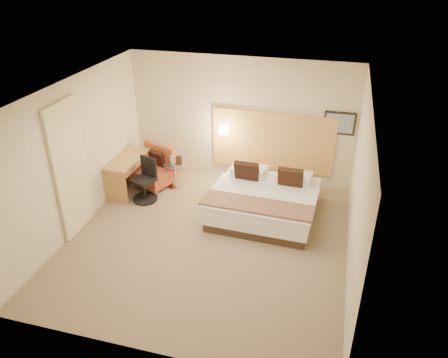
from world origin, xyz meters
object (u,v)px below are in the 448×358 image
(side_table, at_px, (175,174))
(desk_chair, at_px, (146,183))
(bed, at_px, (264,200))
(desk, at_px, (128,165))
(lounge_chair, at_px, (154,170))

(side_table, height_order, desk_chair, desk_chair)
(bed, bearing_deg, desk, 176.14)
(lounge_chair, distance_m, desk_chair, 0.65)
(lounge_chair, height_order, desk_chair, desk_chair)
(side_table, bearing_deg, desk, -156.43)
(lounge_chair, relative_size, desk_chair, 1.12)
(desk, height_order, desk_chair, desk_chair)
(bed, bearing_deg, lounge_chair, 167.11)
(bed, bearing_deg, desk_chair, -178.54)
(bed, xyz_separation_m, side_table, (-2.05, 0.58, -0.01))
(side_table, xyz_separation_m, desk_chair, (-0.39, -0.64, 0.07))
(lounge_chair, relative_size, side_table, 1.63)
(bed, xyz_separation_m, desk_chair, (-2.44, -0.06, 0.06))
(side_table, xyz_separation_m, desk, (-0.88, -0.38, 0.29))
(side_table, distance_m, desk_chair, 0.75)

